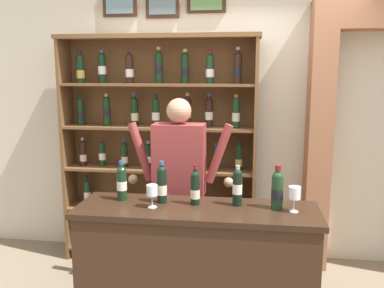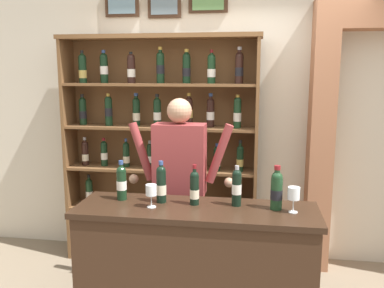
{
  "view_description": "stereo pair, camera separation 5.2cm",
  "coord_description": "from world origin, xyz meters",
  "px_view_note": "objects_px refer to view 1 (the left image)",
  "views": [
    {
      "loc": [
        0.27,
        -2.69,
        1.88
      ],
      "look_at": [
        -0.16,
        0.36,
        1.34
      ],
      "focal_mm": 38.63,
      "sensor_mm": 36.0,
      "label": 1
    },
    {
      "loc": [
        0.32,
        -2.68,
        1.88
      ],
      "look_at": [
        -0.16,
        0.36,
        1.34
      ],
      "focal_mm": 38.63,
      "sensor_mm": 36.0,
      "label": 2
    }
  ],
  "objects_px": {
    "tasting_bottle_riserva": "(162,184)",
    "tasting_bottle_grappa": "(237,186)",
    "tasting_bottle_bianco": "(195,188)",
    "tasting_counter": "(197,272)",
    "tasting_bottle_super_tuscan": "(277,189)",
    "wine_shelf": "(159,143)",
    "wine_glass_spare": "(152,192)",
    "tasting_bottle_chianti": "(122,182)",
    "wine_glass_left": "(294,193)",
    "shopkeeper": "(179,175)"
  },
  "relations": [
    {
      "from": "tasting_bottle_riserva",
      "to": "tasting_bottle_grappa",
      "type": "xyz_separation_m",
      "value": [
        0.53,
        0.01,
        0.0
      ]
    },
    {
      "from": "tasting_bottle_bianco",
      "to": "tasting_counter",
      "type": "bearing_deg",
      "value": -73.79
    },
    {
      "from": "tasting_bottle_grappa",
      "to": "tasting_bottle_super_tuscan",
      "type": "xyz_separation_m",
      "value": [
        0.27,
        -0.03,
        0.0
      ]
    },
    {
      "from": "wine_shelf",
      "to": "wine_glass_spare",
      "type": "bearing_deg",
      "value": -79.94
    },
    {
      "from": "tasting_bottle_riserva",
      "to": "tasting_bottle_super_tuscan",
      "type": "relative_size",
      "value": 1.0
    },
    {
      "from": "tasting_bottle_chianti",
      "to": "wine_glass_spare",
      "type": "bearing_deg",
      "value": -27.86
    },
    {
      "from": "tasting_bottle_riserva",
      "to": "tasting_bottle_bianco",
      "type": "bearing_deg",
      "value": -3.16
    },
    {
      "from": "wine_shelf",
      "to": "wine_glass_left",
      "type": "relative_size",
      "value": 12.76
    },
    {
      "from": "tasting_counter",
      "to": "wine_glass_spare",
      "type": "relative_size",
      "value": 10.42
    },
    {
      "from": "tasting_bottle_riserva",
      "to": "wine_glass_left",
      "type": "height_order",
      "value": "tasting_bottle_riserva"
    },
    {
      "from": "wine_glass_spare",
      "to": "tasting_bottle_super_tuscan",
      "type": "bearing_deg",
      "value": 6.25
    },
    {
      "from": "tasting_bottle_super_tuscan",
      "to": "tasting_bottle_grappa",
      "type": "bearing_deg",
      "value": 173.11
    },
    {
      "from": "wine_shelf",
      "to": "tasting_bottle_grappa",
      "type": "distance_m",
      "value": 1.37
    },
    {
      "from": "tasting_counter",
      "to": "wine_glass_left",
      "type": "relative_size",
      "value": 9.61
    },
    {
      "from": "tasting_bottle_chianti",
      "to": "tasting_bottle_super_tuscan",
      "type": "height_order",
      "value": "tasting_bottle_super_tuscan"
    },
    {
      "from": "tasting_bottle_riserva",
      "to": "tasting_bottle_grappa",
      "type": "distance_m",
      "value": 0.53
    },
    {
      "from": "tasting_bottle_chianti",
      "to": "tasting_bottle_grappa",
      "type": "xyz_separation_m",
      "value": [
        0.83,
        -0.01,
        0.0
      ]
    },
    {
      "from": "tasting_bottle_riserva",
      "to": "tasting_bottle_grappa",
      "type": "bearing_deg",
      "value": 0.66
    },
    {
      "from": "tasting_bottle_chianti",
      "to": "tasting_bottle_riserva",
      "type": "relative_size",
      "value": 0.96
    },
    {
      "from": "tasting_counter",
      "to": "tasting_bottle_super_tuscan",
      "type": "distance_m",
      "value": 0.83
    },
    {
      "from": "shopkeeper",
      "to": "tasting_bottle_chianti",
      "type": "xyz_separation_m",
      "value": [
        -0.34,
        -0.49,
        0.06
      ]
    },
    {
      "from": "tasting_counter",
      "to": "shopkeeper",
      "type": "relative_size",
      "value": 1.0
    },
    {
      "from": "tasting_bottle_riserva",
      "to": "tasting_bottle_grappa",
      "type": "height_order",
      "value": "tasting_bottle_riserva"
    },
    {
      "from": "tasting_bottle_riserva",
      "to": "wine_glass_left",
      "type": "xyz_separation_m",
      "value": [
        0.91,
        -0.07,
        -0.01
      ]
    },
    {
      "from": "tasting_bottle_chianti",
      "to": "wine_glass_left",
      "type": "distance_m",
      "value": 1.21
    },
    {
      "from": "tasting_counter",
      "to": "shopkeeper",
      "type": "bearing_deg",
      "value": 110.62
    },
    {
      "from": "tasting_bottle_grappa",
      "to": "tasting_bottle_bianco",
      "type": "bearing_deg",
      "value": -176.2
    },
    {
      "from": "shopkeeper",
      "to": "tasting_bottle_grappa",
      "type": "xyz_separation_m",
      "value": [
        0.49,
        -0.5,
        0.06
      ]
    },
    {
      "from": "wine_shelf",
      "to": "tasting_bottle_bianco",
      "type": "bearing_deg",
      "value": -66.03
    },
    {
      "from": "tasting_bottle_riserva",
      "to": "wine_glass_spare",
      "type": "bearing_deg",
      "value": -109.89
    },
    {
      "from": "tasting_bottle_chianti",
      "to": "wine_glass_spare",
      "type": "height_order",
      "value": "tasting_bottle_chianti"
    },
    {
      "from": "tasting_counter",
      "to": "tasting_bottle_grappa",
      "type": "distance_m",
      "value": 0.68
    },
    {
      "from": "tasting_bottle_chianti",
      "to": "tasting_bottle_bianco",
      "type": "relative_size",
      "value": 1.01
    },
    {
      "from": "wine_shelf",
      "to": "tasting_counter",
      "type": "bearing_deg",
      "value": -66.43
    },
    {
      "from": "tasting_counter",
      "to": "shopkeeper",
      "type": "distance_m",
      "value": 0.84
    },
    {
      "from": "tasting_bottle_bianco",
      "to": "tasting_bottle_chianti",
      "type": "bearing_deg",
      "value": 176.89
    },
    {
      "from": "shopkeeper",
      "to": "tasting_bottle_riserva",
      "type": "bearing_deg",
      "value": -94.23
    },
    {
      "from": "tasting_counter",
      "to": "tasting_bottle_chianti",
      "type": "xyz_separation_m",
      "value": [
        -0.56,
        0.09,
        0.61
      ]
    },
    {
      "from": "tasting_bottle_chianti",
      "to": "tasting_bottle_super_tuscan",
      "type": "relative_size",
      "value": 0.96
    },
    {
      "from": "tasting_bottle_bianco",
      "to": "wine_glass_left",
      "type": "height_order",
      "value": "tasting_bottle_bianco"
    },
    {
      "from": "tasting_bottle_riserva",
      "to": "wine_glass_spare",
      "type": "xyz_separation_m",
      "value": [
        -0.04,
        -0.12,
        -0.02
      ]
    },
    {
      "from": "wine_shelf",
      "to": "wine_glass_left",
      "type": "xyz_separation_m",
      "value": [
        1.17,
        -1.19,
        -0.11
      ]
    },
    {
      "from": "wine_glass_spare",
      "to": "tasting_bottle_bianco",
      "type": "bearing_deg",
      "value": 20.46
    },
    {
      "from": "wine_shelf",
      "to": "tasting_bottle_super_tuscan",
      "type": "relative_size",
      "value": 7.32
    },
    {
      "from": "tasting_bottle_chianti",
      "to": "tasting_bottle_super_tuscan",
      "type": "bearing_deg",
      "value": -2.21
    },
    {
      "from": "shopkeeper",
      "to": "tasting_bottle_chianti",
      "type": "height_order",
      "value": "shopkeeper"
    },
    {
      "from": "shopkeeper",
      "to": "tasting_bottle_bianco",
      "type": "xyz_separation_m",
      "value": [
        0.2,
        -0.52,
        0.05
      ]
    },
    {
      "from": "shopkeeper",
      "to": "wine_glass_left",
      "type": "relative_size",
      "value": 9.6
    },
    {
      "from": "tasting_bottle_chianti",
      "to": "tasting_bottle_super_tuscan",
      "type": "xyz_separation_m",
      "value": [
        1.1,
        -0.04,
        0.01
      ]
    },
    {
      "from": "tasting_bottle_chianti",
      "to": "tasting_bottle_super_tuscan",
      "type": "distance_m",
      "value": 1.1
    }
  ]
}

